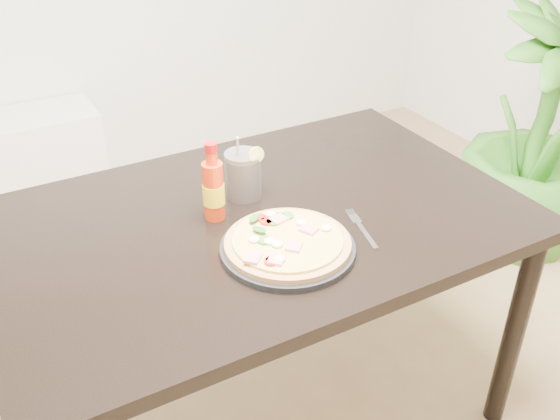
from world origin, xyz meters
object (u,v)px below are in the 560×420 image
cola_cup (243,176)px  fork (361,227)px  houseplant (540,134)px  plate (288,248)px  pizza (287,242)px  dining_table (259,241)px  hot_sauce_bottle (214,189)px

cola_cup → fork: bearing=-57.6°
fork → houseplant: (1.27, 0.48, -0.22)m
plate → pizza: pizza is taller
dining_table → fork: size_ratio=7.50×
plate → fork: plate is taller
plate → pizza: (-0.00, 0.00, 0.02)m
dining_table → fork: fork is taller
plate → fork: (0.21, -0.00, -0.01)m
plate → pizza: size_ratio=1.07×
plate → cola_cup: 0.30m
pizza → cola_cup: size_ratio=1.62×
dining_table → hot_sauce_bottle: size_ratio=6.49×
plate → houseplant: size_ratio=0.31×
houseplant → cola_cup: bearing=-172.8°
dining_table → plate: (-0.01, -0.18, 0.09)m
dining_table → pizza: (-0.01, -0.18, 0.11)m
plate → fork: 0.21m
dining_table → cola_cup: bearing=83.3°
fork → houseplant: houseplant is taller
plate → pizza: bearing=127.3°
dining_table → houseplant: size_ratio=1.31×
dining_table → houseplant: bearing=11.4°
pizza → cola_cup: 0.29m
hot_sauce_bottle → houseplant: (1.58, 0.25, -0.30)m
fork → pizza: bearing=-167.7°
pizza → houseplant: (1.49, 0.48, -0.24)m
pizza → fork: (0.22, -0.00, -0.02)m
plate → pizza: 0.02m
fork → cola_cup: bearing=136.0°
hot_sauce_bottle → plate: bearing=-68.2°
fork → dining_table: bearing=150.9°
plate → dining_table: bearing=85.8°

